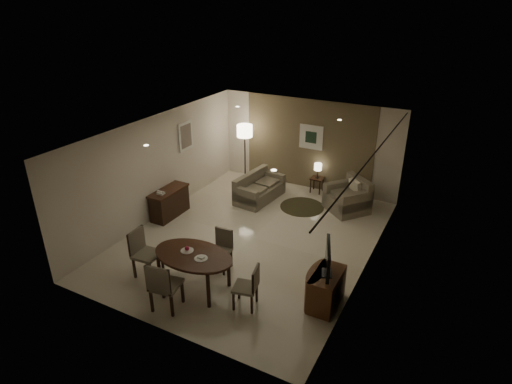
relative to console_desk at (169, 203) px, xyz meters
The scene contains 31 objects.
room_shell 2.70m from the console_desk, ahead, with size 5.50×7.00×2.70m.
taupe_accent 4.39m from the console_desk, 54.45° to the left, with size 3.96×0.03×2.70m, color brown.
curtain_wall 5.26m from the console_desk, ahead, with size 0.08×6.70×2.58m, color beige, non-canonical shape.
curtain_rod 5.64m from the console_desk, ahead, with size 0.03×0.03×6.80m, color black.
art_back_frame 4.49m from the console_desk, 53.18° to the left, with size 0.72×0.03×0.72m, color silver.
art_back_canvas 4.48m from the console_desk, 53.06° to the left, with size 0.34×0.01×0.34m, color #1C3321.
art_left_frame 1.92m from the console_desk, 100.85° to the left, with size 0.03×0.60×0.80m, color silver.
art_left_canvas 1.91m from the console_desk, 100.16° to the left, with size 0.01×0.46×0.64m, color gray.
downlight_nl 3.12m from the console_desk, 58.80° to the right, with size 0.10×0.10×0.01m, color white.
downlight_nr 4.87m from the console_desk, 24.83° to the right, with size 0.10×0.10×0.01m, color white.
downlight_fl 3.12m from the console_desk, 58.80° to the left, with size 0.10×0.10×0.01m, color white.
downlight_fr 4.87m from the console_desk, 24.83° to the left, with size 0.10×0.10×0.01m, color white.
console_desk is the anchor object (origin of this frame).
telephone 0.52m from the console_desk, 90.00° to the right, with size 0.20×0.14×0.09m, color white, non-canonical shape.
tv_cabinet 5.11m from the console_desk, 17.05° to the right, with size 0.48×0.90×0.70m, color brown, non-canonical shape.
flat_tv 5.14m from the console_desk, 17.12° to the right, with size 0.06×0.88×0.60m, color black, non-canonical shape.
dining_table 3.28m from the console_desk, 43.14° to the right, with size 1.68×1.05×0.79m, color #422215, non-canonical shape.
chair_near 3.75m from the console_desk, 52.53° to the right, with size 0.51×0.51×1.05m, color #79735D, non-canonical shape.
chair_far 2.89m from the console_desk, 30.16° to the right, with size 0.43×0.43×0.88m, color #79735D, non-canonical shape.
chair_left 2.67m from the console_desk, 61.29° to the right, with size 0.50×0.50×1.03m, color #79735D, non-canonical shape.
chair_right 4.22m from the console_desk, 32.39° to the right, with size 0.43×0.43×0.88m, color #79735D, non-canonical shape.
plate_a 3.14m from the console_desk, 44.73° to the right, with size 0.26×0.26×0.02m, color white.
plate_b 3.50m from the console_desk, 41.26° to the right, with size 0.26×0.26×0.02m, color white.
fruit_apple 3.15m from the console_desk, 44.73° to the right, with size 0.09×0.09×0.09m, color #B5143C.
napkin 3.50m from the console_desk, 41.26° to the right, with size 0.12×0.08×0.03m, color white.
round_rug 3.63m from the console_desk, 35.79° to the left, with size 1.22×1.22×0.01m, color #3F3B23.
sofa 2.60m from the console_desk, 50.77° to the left, with size 0.80×1.60×0.75m, color #79735D, non-canonical shape.
armchair 4.78m from the console_desk, 31.43° to the left, with size 1.01×0.95×0.90m, color #79735D, non-canonical shape.
side_table 4.38m from the console_desk, 47.94° to the left, with size 0.36×0.36×0.46m, color black, non-canonical shape.
table_lamp 4.39m from the console_desk, 47.94° to the left, with size 0.22×0.22×0.50m, color #FFEAC1, non-canonical shape.
floor_lamp 3.02m from the console_desk, 76.76° to the left, with size 0.47×0.47×1.85m, color #FFE5B7, non-canonical shape.
Camera 1 is at (4.28, -7.89, 5.41)m, focal length 30.00 mm.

